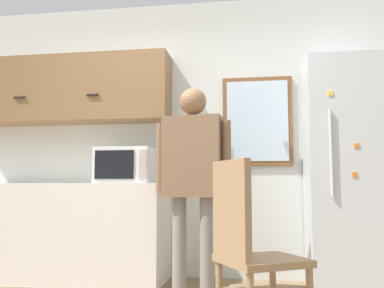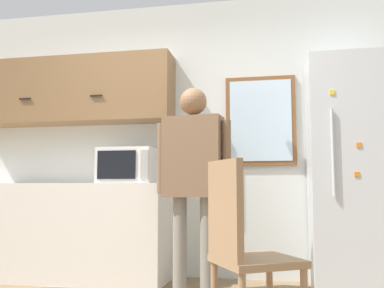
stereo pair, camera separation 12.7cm
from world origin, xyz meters
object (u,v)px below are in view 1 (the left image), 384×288
(microwave, at_px, (126,166))
(refrigerator, at_px, (349,173))
(person, at_px, (193,167))
(chair, at_px, (248,243))

(microwave, height_order, refrigerator, refrigerator)
(person, bearing_deg, microwave, 157.01)
(refrigerator, bearing_deg, chair, -121.82)
(microwave, distance_m, person, 0.77)
(person, relative_size, chair, 1.64)
(chair, bearing_deg, microwave, 10.73)
(refrigerator, xyz_separation_m, chair, (-0.82, -1.32, -0.43))
(microwave, distance_m, chair, 1.77)
(refrigerator, distance_m, chair, 1.61)
(refrigerator, bearing_deg, person, -161.52)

